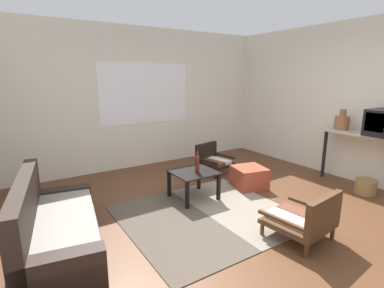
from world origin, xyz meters
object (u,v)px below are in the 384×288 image
Objects in this scene: armchair_by_window at (212,159)px; console_shelf at (364,141)px; ottoman_orange at (249,177)px; armchair_striped_foreground at (305,219)px; crt_television at (382,122)px; clay_vase at (342,122)px; coffee_table at (193,176)px; wicker_basket at (366,187)px; couch at (54,226)px; glass_bottle at (197,164)px.

console_shelf is (1.54, -1.93, 0.53)m from armchair_by_window.
console_shelf is (1.49, -0.99, 0.61)m from ottoman_orange.
crt_television is at bearing 8.16° from armchair_striped_foreground.
armchair_striped_foreground is 1.52× the size of crt_television.
clay_vase is (0.00, 0.40, 0.25)m from console_shelf.
armchair_striped_foreground is at bearing -111.97° from ottoman_orange.
coffee_table is 2.01× the size of wicker_basket.
wicker_basket is (1.38, -2.12, -0.14)m from armchair_by_window.
ottoman_orange is 1.78m from wicker_basket.
console_shelf reaches higher than ottoman_orange.
couch is at bearing 166.32° from wicker_basket.
coffee_table is 2.69m from clay_vase.
armchair_striped_foreground reaches higher than armchair_by_window.
glass_bottle is at bearing 165.70° from clay_vase.
clay_vase reaches higher than couch.
couch is 2.65× the size of armchair_striped_foreground.
console_shelf is at bearing 13.87° from armchair_striped_foreground.
armchair_by_window is at bearing 20.51° from couch.
coffee_table is 1.84× the size of clay_vase.
clay_vase is 1.10m from wicker_basket.
armchair_by_window is 2.54m from wicker_basket.
couch is 6.01× the size of wicker_basket.
couch is 5.49× the size of clay_vase.
couch reaches higher than ottoman_orange.
armchair_by_window reaches higher than coffee_table.
wicker_basket is (4.27, -1.04, -0.12)m from couch.
armchair_by_window reaches higher than wicker_basket.
ottoman_orange is at bearing 68.03° from armchair_striped_foreground.
armchair_striped_foreground is 1.44× the size of ottoman_orange.
clay_vase reaches higher than armchair_by_window.
glass_bottle is (-2.49, 0.63, -0.48)m from clay_vase.
armchair_striped_foreground reaches higher than wicker_basket.
glass_bottle is at bearing 177.50° from ottoman_orange.
clay_vase reaches higher than ottoman_orange.
couch is 3.82× the size of ottoman_orange.
console_shelf is 2.70m from glass_bottle.
coffee_table is 1.03m from ottoman_orange.
glass_bottle is (-2.49, 1.03, -0.23)m from console_shelf.
console_shelf is at bearing -10.85° from couch.
armchair_by_window is 2.78m from crt_television.
armchair_striped_foreground is 2.29× the size of glass_bottle.
crt_television is at bearing -9.73° from wicker_basket.
ottoman_orange is (0.04, -0.95, -0.08)m from armchair_by_window.
armchair_by_window is 2.11× the size of glass_bottle.
glass_bottle reaches higher than armchair_by_window.
glass_bottle is (1.95, 0.18, 0.32)m from couch.
clay_vase is (1.49, -0.59, 0.86)m from ottoman_orange.
armchair_by_window is at bearing 40.76° from coffee_table.
clay_vase is (2.10, 0.91, 0.77)m from armchair_striped_foreground.
crt_television reaches higher than console_shelf.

